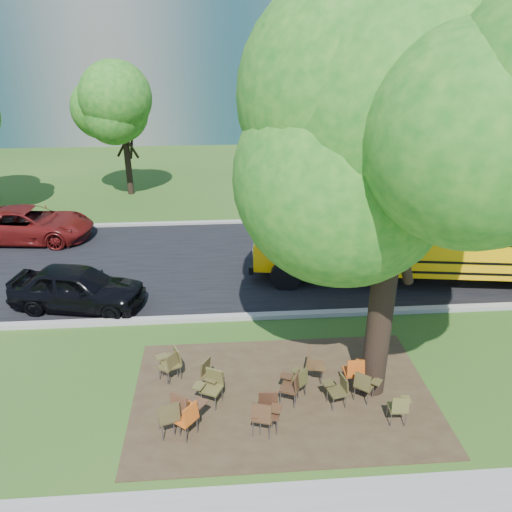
{
  "coord_description": "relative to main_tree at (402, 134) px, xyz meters",
  "views": [
    {
      "loc": [
        -0.34,
        -9.8,
        7.86
      ],
      "look_at": [
        0.73,
        4.31,
        1.45
      ],
      "focal_mm": 35.0,
      "sensor_mm": 36.0,
      "label": 1
    }
  ],
  "objects": [
    {
      "name": "dirt_patch",
      "position": [
        -2.15,
        -0.05,
        -6.05
      ],
      "size": [
        7.0,
        4.5,
        0.03
      ],
      "primitive_type": "cube",
      "color": "#382819",
      "rests_on": "ground"
    },
    {
      "name": "chair_11",
      "position": [
        -1.82,
        -0.17,
        -5.55
      ],
      "size": [
        0.57,
        0.71,
        0.84
      ],
      "rotation": [
        0.0,
        0.0,
        0.71
      ],
      "color": "#42401C",
      "rests_on": "ground"
    },
    {
      "name": "chair_9",
      "position": [
        -4.77,
        0.79,
        -5.52
      ],
      "size": [
        0.69,
        0.6,
        0.87
      ],
      "rotation": [
        0.0,
        0.0,
        2.0
      ],
      "color": "brown",
      "rests_on": "ground"
    },
    {
      "name": "chair_15",
      "position": [
        -1.98,
        -0.33,
        -5.53
      ],
      "size": [
        0.55,
        0.7,
        0.86
      ],
      "rotation": [
        0.0,
        0.0,
        1.16
      ],
      "color": "#3E2616",
      "rests_on": "ground"
    },
    {
      "name": "chair_8",
      "position": [
        -4.83,
        0.72,
        -5.57
      ],
      "size": [
        0.54,
        0.69,
        0.8
      ],
      "rotation": [
        0.0,
        0.0,
        0.92
      ],
      "color": "#4C4221",
      "rests_on": "ground"
    },
    {
      "name": "chair_13",
      "position": [
        -0.44,
        0.04,
        -5.5
      ],
      "size": [
        0.6,
        0.55,
        0.92
      ],
      "rotation": [
        0.0,
        0.0,
        0.03
      ],
      "color": "#BB4C13",
      "rests_on": "ground"
    },
    {
      "name": "chair_14",
      "position": [
        0.22,
        -1.17,
        -5.57
      ],
      "size": [
        0.54,
        0.47,
        0.79
      ],
      "rotation": [
        0.0,
        0.0,
        -0.06
      ],
      "color": "brown",
      "rests_on": "ground"
    },
    {
      "name": "chair_6",
      "position": [
        -0.94,
        -0.48,
        -5.57
      ],
      "size": [
        0.57,
        0.54,
        0.8
      ],
      "rotation": [
        0.0,
        0.0,
        1.8
      ],
      "color": "#423B1C",
      "rests_on": "ground"
    },
    {
      "name": "chair_10",
      "position": [
        -3.86,
        0.23,
        -5.54
      ],
      "size": [
        0.57,
        0.72,
        0.85
      ],
      "rotation": [
        0.0,
        0.0,
        -2.1
      ],
      "color": "#483E1F",
      "rests_on": "ground"
    },
    {
      "name": "chair_7",
      "position": [
        -0.32,
        -0.41,
        -5.55
      ],
      "size": [
        0.71,
        0.56,
        0.83
      ],
      "rotation": [
        0.0,
        0.0,
        -0.67
      ],
      "color": "#473F1E",
      "rests_on": "ground"
    },
    {
      "name": "chair_0",
      "position": [
        -4.67,
        -1.14,
        -5.49
      ],
      "size": [
        0.63,
        0.69,
        0.93
      ],
      "rotation": [
        0.0,
        0.0,
        0.31
      ],
      "color": "#44391D",
      "rests_on": "ground"
    },
    {
      "name": "bg_tree_2",
      "position": [
        -8.15,
        16.45,
        -1.85
      ],
      "size": [
        4.8,
        4.8,
        6.62
      ],
      "color": "black",
      "rests_on": "ground"
    },
    {
      "name": "bg_car_red",
      "position": [
        -11.24,
        10.24,
        -5.37
      ],
      "size": [
        5.2,
        2.77,
        1.39
      ],
      "primitive_type": "imported",
      "rotation": [
        0.0,
        0.0,
        1.48
      ],
      "color": "#58110F",
      "rests_on": "ground"
    },
    {
      "name": "kerb_far",
      "position": [
        -3.15,
        11.55,
        -5.99
      ],
      "size": [
        80.0,
        0.25,
        0.14
      ],
      "primitive_type": "cube",
      "color": "gray",
      "rests_on": "ground"
    },
    {
      "name": "black_car",
      "position": [
        -7.93,
        4.53,
        -5.37
      ],
      "size": [
        4.29,
        2.37,
        1.38
      ],
      "primitive_type": "imported",
      "rotation": [
        0.0,
        0.0,
        1.38
      ],
      "color": "black",
      "rests_on": "ground"
    },
    {
      "name": "ground",
      "position": [
        -3.15,
        0.45,
        -6.06
      ],
      "size": [
        160.0,
        160.0,
        0.0
      ],
      "primitive_type": "plane",
      "color": "#214816",
      "rests_on": "ground"
    },
    {
      "name": "asphalt_road",
      "position": [
        -3.15,
        7.45,
        -6.04
      ],
      "size": [
        80.0,
        8.0,
        0.04
      ],
      "primitive_type": "cube",
      "color": "black",
      "rests_on": "ground"
    },
    {
      "name": "bg_tree_3",
      "position": [
        4.85,
        14.45,
        -1.03
      ],
      "size": [
        5.6,
        5.6,
        7.84
      ],
      "color": "black",
      "rests_on": "ground"
    },
    {
      "name": "chair_3",
      "position": [
        -3.81,
        -0.2,
        -5.51
      ],
      "size": [
        0.73,
        0.58,
        0.89
      ],
      "rotation": [
        0.0,
        0.0,
        2.68
      ],
      "color": "brown",
      "rests_on": "ground"
    },
    {
      "name": "chair_2",
      "position": [
        -4.31,
        -1.18,
        -5.52
      ],
      "size": [
        0.6,
        0.75,
        0.88
      ],
      "rotation": [
        0.0,
        0.0,
        0.87
      ],
      "color": "#BE5014",
      "rests_on": "ground"
    },
    {
      "name": "chair_5",
      "position": [
        -2.63,
        -1.09,
        -5.51
      ],
      "size": [
        0.6,
        0.53,
        0.9
      ],
      "rotation": [
        0.0,
        0.0,
        3.08
      ],
      "color": "#432718",
      "rests_on": "ground"
    },
    {
      "name": "main_tree",
      "position": [
        0.0,
        0.0,
        0.0
      ],
      "size": [
        7.2,
        7.2,
        9.68
      ],
      "color": "black",
      "rests_on": "ground"
    },
    {
      "name": "kerb_near",
      "position": [
        -3.15,
        3.45,
        -5.99
      ],
      "size": [
        80.0,
        0.25,
        0.14
      ],
      "primitive_type": "cube",
      "color": "gray",
      "rests_on": "ground"
    },
    {
      "name": "school_bus",
      "position": [
        4.27,
        5.64,
        -4.33
      ],
      "size": [
        12.47,
        4.33,
        2.99
      ],
      "rotation": [
        0.0,
        0.0,
        -0.14
      ],
      "color": "#FAAF07",
      "rests_on": "ground"
    },
    {
      "name": "chair_4",
      "position": [
        -2.72,
        -1.28,
        -5.5
      ],
      "size": [
        0.71,
        0.55,
        0.91
      ],
      "rotation": [
        0.0,
        0.0,
        -0.3
      ],
      "color": "#472C19",
      "rests_on": "ground"
    },
    {
      "name": "chair_1",
      "position": [
        -4.38,
        -0.94,
        -5.47
      ],
      "size": [
        0.82,
        0.65,
        0.96
      ],
      "rotation": [
        0.0,
        0.0,
        -0.65
      ],
      "color": "#512F1D",
      "rests_on": "ground"
    },
    {
      "name": "chair_12",
      "position": [
        -1.36,
        0.44,
        -5.53
      ],
      "size": [
        0.52,
        0.67,
        0.86
      ],
      "rotation": [
        0.0,
        0.0,
        4.42
      ],
      "color": "#4E351B",
      "rests_on": "ground"
    }
  ]
}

